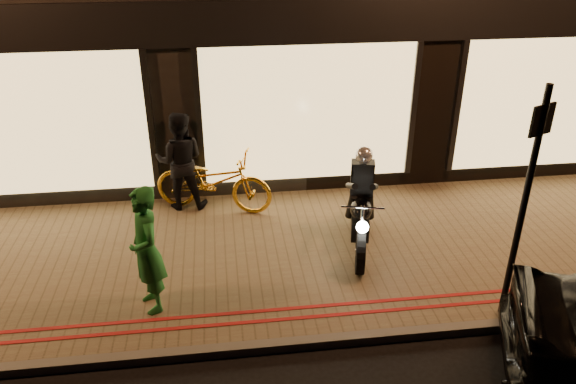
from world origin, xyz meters
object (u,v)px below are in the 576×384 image
Objects in this scene: sign_post at (526,196)px; bicycle_gold at (213,181)px; motorcycle at (361,210)px; person_green at (147,250)px.

sign_post is 5.00m from bicycle_gold.
motorcycle is 0.64× the size of sign_post.
person_green is at bearing -179.84° from bicycle_gold.
person_green is at bearing 171.13° from sign_post.
sign_post is (1.44, -1.79, 1.06)m from motorcycle.
bicycle_gold is (-3.62, 3.25, -1.15)m from sign_post.
bicycle_gold is at bearing 140.13° from person_green.
sign_post is at bearing 59.28° from person_green.
motorcycle is at bearing -105.65° from bicycle_gold.
sign_post reaches higher than person_green.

